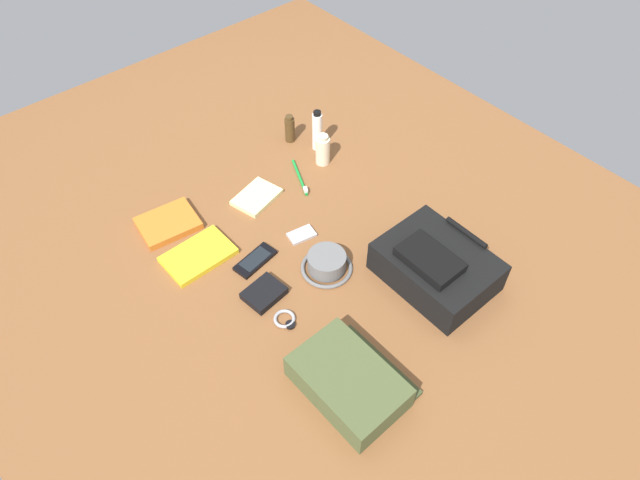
% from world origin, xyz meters
% --- Properties ---
extents(ground_plane, '(2.64, 2.02, 0.02)m').
position_xyz_m(ground_plane, '(0.00, 0.00, -0.01)').
color(ground_plane, brown).
rests_on(ground_plane, ground).
extents(backpack, '(0.32, 0.25, 0.14)m').
position_xyz_m(backpack, '(0.31, 0.18, 0.06)').
color(backpack, black).
rests_on(backpack, ground_plane).
extents(toiletry_pouch, '(0.28, 0.23, 0.08)m').
position_xyz_m(toiletry_pouch, '(0.40, -0.25, 0.04)').
color(toiletry_pouch, '#47512D').
rests_on(toiletry_pouch, ground_plane).
extents(bucket_hat, '(0.16, 0.16, 0.06)m').
position_xyz_m(bucket_hat, '(0.07, -0.04, 0.03)').
color(bucket_hat, slate).
rests_on(bucket_hat, ground_plane).
extents(cologne_bottle, '(0.04, 0.04, 0.11)m').
position_xyz_m(cologne_bottle, '(-0.47, 0.26, 0.05)').
color(cologne_bottle, '#473319').
rests_on(cologne_bottle, ground_plane).
extents(toothpaste_tube, '(0.04, 0.04, 0.16)m').
position_xyz_m(toothpaste_tube, '(-0.37, 0.31, 0.08)').
color(toothpaste_tube, white).
rests_on(toothpaste_tube, ground_plane).
extents(lotion_bottle, '(0.05, 0.05, 0.12)m').
position_xyz_m(lotion_bottle, '(-0.30, 0.27, 0.06)').
color(lotion_bottle, beige).
rests_on(lotion_bottle, ground_plane).
extents(paperback_novel, '(0.17, 0.20, 0.02)m').
position_xyz_m(paperback_novel, '(-0.39, -0.31, 0.01)').
color(paperback_novel, orange).
rests_on(paperback_novel, ground_plane).
extents(travel_guidebook, '(0.14, 0.21, 0.02)m').
position_xyz_m(travel_guidebook, '(-0.21, -0.30, 0.01)').
color(travel_guidebook, yellow).
rests_on(travel_guidebook, ground_plane).
extents(cell_phone, '(0.08, 0.14, 0.01)m').
position_xyz_m(cell_phone, '(-0.09, -0.18, 0.01)').
color(cell_phone, black).
rests_on(cell_phone, ground_plane).
extents(media_player, '(0.07, 0.09, 0.01)m').
position_xyz_m(media_player, '(-0.08, -0.01, 0.01)').
color(media_player, '#B7B7BC').
rests_on(media_player, ground_plane).
extents(wristwatch, '(0.07, 0.06, 0.01)m').
position_xyz_m(wristwatch, '(0.14, -0.25, 0.01)').
color(wristwatch, '#99999E').
rests_on(wristwatch, ground_plane).
extents(toothbrush, '(0.17, 0.08, 0.02)m').
position_xyz_m(toothbrush, '(-0.28, 0.15, 0.01)').
color(toothbrush, '#198C33').
rests_on(toothbrush, ground_plane).
extents(wallet, '(0.10, 0.12, 0.02)m').
position_xyz_m(wallet, '(0.03, -0.24, 0.01)').
color(wallet, black).
rests_on(wallet, ground_plane).
extents(notepad, '(0.14, 0.17, 0.02)m').
position_xyz_m(notepad, '(-0.30, -0.02, 0.01)').
color(notepad, beige).
rests_on(notepad, ground_plane).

